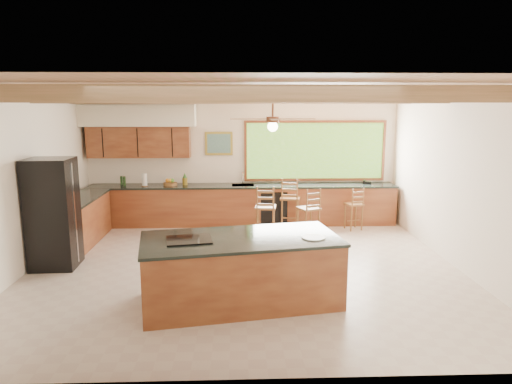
{
  "coord_description": "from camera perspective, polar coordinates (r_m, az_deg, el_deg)",
  "views": [
    {
      "loc": [
        -0.08,
        -7.41,
        2.71
      ],
      "look_at": [
        0.22,
        0.8,
        1.15
      ],
      "focal_mm": 32.0,
      "sensor_mm": 36.0,
      "label": 1
    }
  ],
  "objects": [
    {
      "name": "ground",
      "position": [
        7.89,
        -1.43,
        -9.37
      ],
      "size": [
        7.2,
        7.2,
        0.0
      ],
      "primitive_type": "plane",
      "color": "beige",
      "rests_on": "ground"
    },
    {
      "name": "room_shell",
      "position": [
        8.08,
        -2.77,
        7.18
      ],
      "size": [
        7.27,
        6.54,
        3.02
      ],
      "color": "#F0E4CF",
      "rests_on": "ground"
    },
    {
      "name": "counter_run",
      "position": [
        10.21,
        -6.22,
        -2.05
      ],
      "size": [
        7.12,
        3.1,
        1.22
      ],
      "color": "brown",
      "rests_on": "ground"
    },
    {
      "name": "island",
      "position": [
        6.43,
        -1.92,
        -9.69
      ],
      "size": [
        2.87,
        1.71,
        0.96
      ],
      "rotation": [
        0.0,
        0.0,
        0.17
      ],
      "color": "brown",
      "rests_on": "ground"
    },
    {
      "name": "refrigerator",
      "position": [
        8.4,
        -24.04,
        -2.47
      ],
      "size": [
        0.75,
        0.73,
        1.86
      ],
      "rotation": [
        0.0,
        0.0,
        0.04
      ],
      "color": "black",
      "rests_on": "ground"
    },
    {
      "name": "bar_stool_a",
      "position": [
        9.19,
        1.24,
        -2.05
      ],
      "size": [
        0.45,
        0.45,
        1.15
      ],
      "rotation": [
        0.0,
        0.0,
        -0.11
      ],
      "color": "brown",
      "rests_on": "ground"
    },
    {
      "name": "bar_stool_b",
      "position": [
        9.3,
        6.65,
        -2.21
      ],
      "size": [
        0.51,
        0.51,
        1.08
      ],
      "rotation": [
        0.0,
        0.0,
        0.41
      ],
      "color": "brown",
      "rests_on": "ground"
    },
    {
      "name": "bar_stool_c",
      "position": [
        10.07,
        4.35,
        -0.9
      ],
      "size": [
        0.49,
        0.49,
        1.16
      ],
      "rotation": [
        0.0,
        0.0,
        -0.21
      ],
      "color": "brown",
      "rests_on": "ground"
    },
    {
      "name": "bar_stool_d",
      "position": [
        10.25,
        12.21,
        -1.61
      ],
      "size": [
        0.43,
        0.43,
        0.95
      ],
      "rotation": [
        0.0,
        0.0,
        0.3
      ],
      "color": "brown",
      "rests_on": "ground"
    }
  ]
}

